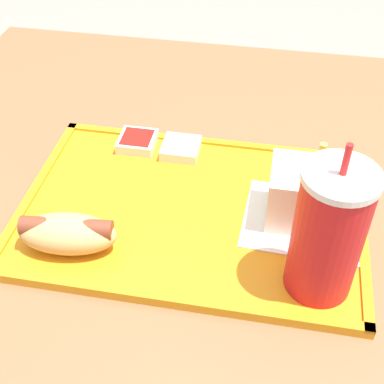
{
  "coord_description": "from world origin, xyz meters",
  "views": [
    {
      "loc": [
        -0.08,
        0.49,
        1.2
      ],
      "look_at": [
        0.01,
        -0.02,
        0.74
      ],
      "focal_mm": 50.0,
      "sensor_mm": 36.0,
      "label": 1
    }
  ],
  "objects_px": {
    "soda_cup": "(328,233)",
    "sauce_cup_mayo": "(181,148)",
    "sauce_cup_ketchup": "(137,141)",
    "fries_carton": "(308,195)",
    "hot_dog_far": "(67,233)"
  },
  "relations": [
    {
      "from": "soda_cup",
      "to": "sauce_cup_mayo",
      "type": "bearing_deg",
      "value": -46.28
    },
    {
      "from": "sauce_cup_ketchup",
      "to": "fries_carton",
      "type": "bearing_deg",
      "value": 156.25
    },
    {
      "from": "hot_dog_far",
      "to": "sauce_cup_ketchup",
      "type": "height_order",
      "value": "hot_dog_far"
    },
    {
      "from": "hot_dog_far",
      "to": "soda_cup",
      "type": "bearing_deg",
      "value": 179.9
    },
    {
      "from": "fries_carton",
      "to": "sauce_cup_ketchup",
      "type": "relative_size",
      "value": 2.11
    },
    {
      "from": "soda_cup",
      "to": "hot_dog_far",
      "type": "bearing_deg",
      "value": -0.1
    },
    {
      "from": "sauce_cup_mayo",
      "to": "hot_dog_far",
      "type": "bearing_deg",
      "value": 65.22
    },
    {
      "from": "sauce_cup_mayo",
      "to": "sauce_cup_ketchup",
      "type": "bearing_deg",
      "value": -3.97
    },
    {
      "from": "hot_dog_far",
      "to": "sauce_cup_mayo",
      "type": "distance_m",
      "value": 0.23
    },
    {
      "from": "fries_carton",
      "to": "sauce_cup_ketchup",
      "type": "bearing_deg",
      "value": -23.75
    },
    {
      "from": "soda_cup",
      "to": "sauce_cup_mayo",
      "type": "xyz_separation_m",
      "value": [
        0.2,
        -0.21,
        -0.07
      ]
    },
    {
      "from": "soda_cup",
      "to": "sauce_cup_mayo",
      "type": "distance_m",
      "value": 0.3
    },
    {
      "from": "sauce_cup_mayo",
      "to": "sauce_cup_ketchup",
      "type": "distance_m",
      "value": 0.07
    },
    {
      "from": "sauce_cup_ketchup",
      "to": "hot_dog_far",
      "type": "bearing_deg",
      "value": 82.3
    },
    {
      "from": "soda_cup",
      "to": "hot_dog_far",
      "type": "xyz_separation_m",
      "value": [
        0.3,
        -0.0,
        -0.06
      ]
    }
  ]
}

